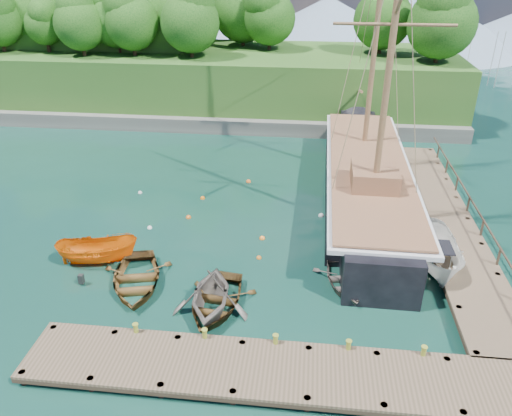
# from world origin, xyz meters

# --- Properties ---
(ground) EXTENTS (160.00, 160.00, 0.00)m
(ground) POSITION_xyz_m (0.00, 0.00, 0.00)
(ground) COLOR #103126
(ground) RESTS_ON ground
(dock_near) EXTENTS (20.00, 3.20, 1.10)m
(dock_near) POSITION_xyz_m (2.00, -6.50, 0.43)
(dock_near) COLOR brown
(dock_near) RESTS_ON ground
(dock_east) EXTENTS (3.20, 24.00, 1.10)m
(dock_east) POSITION_xyz_m (11.50, 7.00, 0.43)
(dock_east) COLOR brown
(dock_east) RESTS_ON ground
(bollard_0) EXTENTS (0.26, 0.26, 0.45)m
(bollard_0) POSITION_xyz_m (-4.00, -5.10, 0.00)
(bollard_0) COLOR olive
(bollard_0) RESTS_ON ground
(bollard_1) EXTENTS (0.26, 0.26, 0.45)m
(bollard_1) POSITION_xyz_m (-1.00, -5.10, 0.00)
(bollard_1) COLOR olive
(bollard_1) RESTS_ON ground
(bollard_2) EXTENTS (0.26, 0.26, 0.45)m
(bollard_2) POSITION_xyz_m (2.00, -5.10, 0.00)
(bollard_2) COLOR olive
(bollard_2) RESTS_ON ground
(bollard_3) EXTENTS (0.26, 0.26, 0.45)m
(bollard_3) POSITION_xyz_m (5.00, -5.10, 0.00)
(bollard_3) COLOR olive
(bollard_3) RESTS_ON ground
(bollard_4) EXTENTS (0.26, 0.26, 0.45)m
(bollard_4) POSITION_xyz_m (8.00, -5.10, 0.00)
(bollard_4) COLOR olive
(bollard_4) RESTS_ON ground
(rowboat_0) EXTENTS (4.64, 5.68, 1.03)m
(rowboat_0) POSITION_xyz_m (-5.39, -1.10, 0.00)
(rowboat_0) COLOR brown
(rowboat_0) RESTS_ON ground
(rowboat_1) EXTENTS (3.79, 4.33, 2.20)m
(rowboat_1) POSITION_xyz_m (-1.23, -2.62, 0.00)
(rowboat_1) COLOR slate
(rowboat_1) RESTS_ON ground
(rowboat_2) EXTENTS (3.89, 5.02, 0.96)m
(rowboat_2) POSITION_xyz_m (-1.07, -2.35, 0.00)
(rowboat_2) COLOR #4D3618
(rowboat_2) RESTS_ON ground
(rowboat_3) EXTENTS (3.67, 4.60, 0.85)m
(rowboat_3) POSITION_xyz_m (5.18, 0.17, 0.00)
(rowboat_3) COLOR #625850
(rowboat_3) RESTS_ON ground
(motorboat_orange) EXTENTS (4.60, 2.40, 1.69)m
(motorboat_orange) POSITION_xyz_m (-8.07, 0.66, 0.00)
(motorboat_orange) COLOR orange
(motorboat_orange) RESTS_ON ground
(cabin_boat_white) EXTENTS (2.22, 5.57, 2.13)m
(cabin_boat_white) POSITION_xyz_m (10.00, 2.05, 0.00)
(cabin_boat_white) COLOR white
(cabin_boat_white) RESTS_ON ground
(schooner) EXTENTS (5.64, 29.07, 21.60)m
(schooner) POSITION_xyz_m (6.88, 9.81, 1.20)
(schooner) COLOR black
(schooner) RESTS_ON ground
(mooring_buoy_0) EXTENTS (0.30, 0.30, 0.30)m
(mooring_buoy_0) POSITION_xyz_m (-6.48, 4.63, 0.00)
(mooring_buoy_0) COLOR white
(mooring_buoy_0) RESTS_ON ground
(mooring_buoy_1) EXTENTS (0.35, 0.35, 0.35)m
(mooring_buoy_1) POSITION_xyz_m (-4.43, 6.20, 0.00)
(mooring_buoy_1) COLOR #D75F19
(mooring_buoy_1) RESTS_ON ground
(mooring_buoy_2) EXTENTS (0.35, 0.35, 0.35)m
(mooring_buoy_2) POSITION_xyz_m (0.49, 4.17, 0.00)
(mooring_buoy_2) COLOR orange
(mooring_buoy_2) RESTS_ON ground
(mooring_buoy_3) EXTENTS (0.37, 0.37, 0.37)m
(mooring_buoy_3) POSITION_xyz_m (3.96, 7.37, 0.00)
(mooring_buoy_3) COLOR silver
(mooring_buoy_3) RESTS_ON ground
(mooring_buoy_4) EXTENTS (0.33, 0.33, 0.33)m
(mooring_buoy_4) POSITION_xyz_m (-4.10, 8.98, 0.00)
(mooring_buoy_4) COLOR orange
(mooring_buoy_4) RESTS_ON ground
(mooring_buoy_5) EXTENTS (0.36, 0.36, 0.36)m
(mooring_buoy_5) POSITION_xyz_m (-1.33, 12.04, 0.00)
(mooring_buoy_5) COLOR orange
(mooring_buoy_5) RESTS_ON ground
(mooring_buoy_6) EXTENTS (0.30, 0.30, 0.30)m
(mooring_buoy_6) POSITION_xyz_m (-8.62, 9.33, 0.00)
(mooring_buoy_6) COLOR silver
(mooring_buoy_6) RESTS_ON ground
(mooring_buoy_7) EXTENTS (0.29, 0.29, 0.29)m
(mooring_buoy_7) POSITION_xyz_m (0.53, 2.09, 0.00)
(mooring_buoy_7) COLOR orange
(mooring_buoy_7) RESTS_ON ground
(headland) EXTENTS (51.00, 19.31, 12.90)m
(headland) POSITION_xyz_m (-12.88, 31.36, 5.54)
(headland) COLOR #474744
(headland) RESTS_ON ground
(distant_ridge) EXTENTS (117.00, 40.00, 10.00)m
(distant_ridge) POSITION_xyz_m (4.30, 70.00, 4.35)
(distant_ridge) COLOR #728CA5
(distant_ridge) RESTS_ON ground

